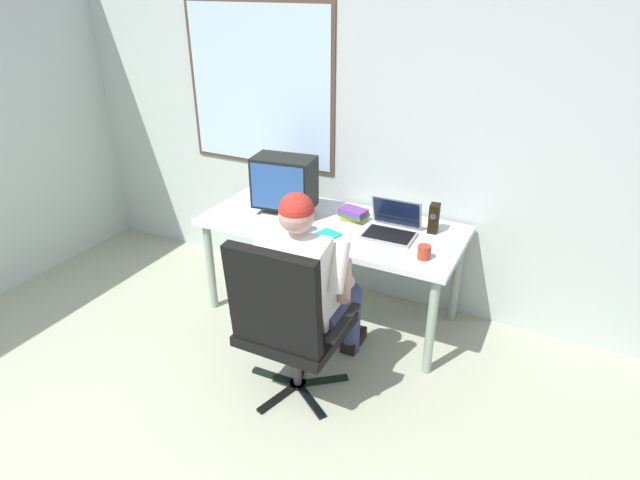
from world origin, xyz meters
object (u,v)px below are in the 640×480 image
laptop (392,225)px  desk_speaker (434,218)px  office_chair (286,319)px  book_stack (354,214)px  desk (331,233)px  wine_glass (301,219)px  coffee_mug (424,252)px  person_seated (308,283)px  crt_monitor (284,183)px  cd_case (328,234)px

laptop → desk_speaker: (0.23, 0.14, 0.04)m
laptop → desk_speaker: size_ratio=1.74×
office_chair → book_stack: 1.05m
desk → wine_glass: 0.30m
desk_speaker → book_stack: 0.54m
desk_speaker → coffee_mug: (0.05, -0.38, -0.05)m
desk → person_seated: person_seated is taller
crt_monitor → person_seated: bearing=-51.2°
coffee_mug → desk_speaker: bearing=98.0°
office_chair → crt_monitor: size_ratio=2.34×
person_seated → book_stack: person_seated is taller
office_chair → person_seated: size_ratio=0.84×
laptop → wine_glass: bearing=-154.5°
wine_glass → cd_case: (0.18, 0.04, -0.09)m
desk_speaker → cd_case: bearing=-149.1°
crt_monitor → cd_case: (0.42, -0.18, -0.22)m
office_chair → person_seated: 0.28m
person_seated → coffee_mug: person_seated is taller
crt_monitor → wine_glass: size_ratio=3.28×
desk → person_seated: 0.66m
cd_case → coffee_mug: bearing=-2.7°
crt_monitor → cd_case: crt_monitor is taller
desk_speaker → office_chair: bearing=-114.1°
wine_glass → book_stack: size_ratio=0.67×
wine_glass → cd_case: wine_glass is taller
person_seated → coffee_mug: bearing=38.4°
person_seated → desk_speaker: size_ratio=6.43×
crt_monitor → laptop: 0.80m
desk → person_seated: bearing=-76.5°
office_chair → laptop: size_ratio=3.10×
office_chair → desk_speaker: bearing=65.9°
desk_speaker → book_stack: size_ratio=0.95×
laptop → coffee_mug: size_ratio=4.00×
desk → crt_monitor: size_ratio=3.98×
book_stack → cd_case: (-0.05, -0.29, -0.04)m
desk_speaker → person_seated: bearing=-121.2°
desk → cd_case: cd_case is taller
crt_monitor → desk_speaker: crt_monitor is taller
office_chair → crt_monitor: (-0.53, 0.92, 0.38)m
laptop → crt_monitor: bearing=-177.4°
desk → person_seated: size_ratio=1.43×
person_seated → laptop: person_seated is taller
crt_monitor → cd_case: size_ratio=2.59×
desk → coffee_mug: 0.74m
office_chair → cd_case: (-0.10, 0.74, 0.16)m
crt_monitor → wine_glass: bearing=-42.0°
coffee_mug → cd_case: bearing=177.3°
desk_speaker → wine_glass: bearing=-152.9°
book_stack → laptop: bearing=-14.4°
laptop → desk_speaker: laptop is taller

